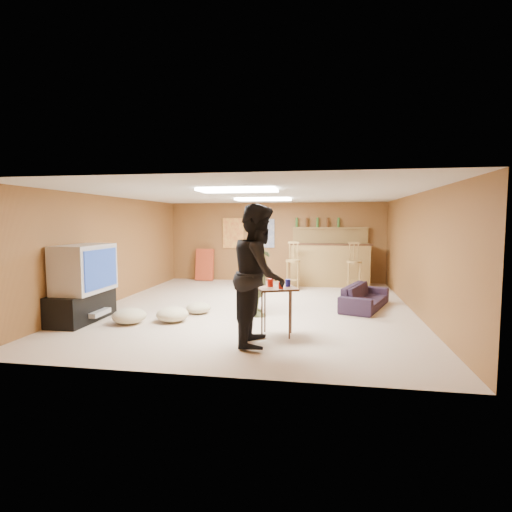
% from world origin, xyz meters
% --- Properties ---
extents(ground, '(7.00, 7.00, 0.00)m').
position_xyz_m(ground, '(0.00, 0.00, 0.00)').
color(ground, '#C3AB95').
rests_on(ground, ground).
extents(ceiling, '(6.00, 7.00, 0.02)m').
position_xyz_m(ceiling, '(0.00, 0.00, 2.20)').
color(ceiling, silver).
rests_on(ceiling, ground).
extents(wall_back, '(6.00, 0.02, 2.20)m').
position_xyz_m(wall_back, '(0.00, 3.50, 1.10)').
color(wall_back, brown).
rests_on(wall_back, ground).
extents(wall_front, '(6.00, 0.02, 2.20)m').
position_xyz_m(wall_front, '(0.00, -3.50, 1.10)').
color(wall_front, brown).
rests_on(wall_front, ground).
extents(wall_left, '(0.02, 7.00, 2.20)m').
position_xyz_m(wall_left, '(-3.00, 0.00, 1.10)').
color(wall_left, brown).
rests_on(wall_left, ground).
extents(wall_right, '(0.02, 7.00, 2.20)m').
position_xyz_m(wall_right, '(3.00, 0.00, 1.10)').
color(wall_right, brown).
rests_on(wall_right, ground).
extents(tv_stand, '(0.55, 1.30, 0.50)m').
position_xyz_m(tv_stand, '(-2.72, -1.50, 0.25)').
color(tv_stand, black).
rests_on(tv_stand, ground).
extents(dvd_box, '(0.35, 0.50, 0.08)m').
position_xyz_m(dvd_box, '(-2.50, -1.50, 0.15)').
color(dvd_box, '#B2B2B7').
rests_on(dvd_box, tv_stand).
extents(tv_body, '(0.60, 1.10, 0.80)m').
position_xyz_m(tv_body, '(-2.65, -1.50, 0.90)').
color(tv_body, '#B2B2B7').
rests_on(tv_body, tv_stand).
extents(tv_screen, '(0.02, 0.95, 0.65)m').
position_xyz_m(tv_screen, '(-2.34, -1.50, 0.90)').
color(tv_screen, navy).
rests_on(tv_screen, tv_body).
extents(bar_counter, '(2.00, 0.60, 1.10)m').
position_xyz_m(bar_counter, '(1.50, 2.95, 0.55)').
color(bar_counter, olive).
rests_on(bar_counter, ground).
extents(bar_lip, '(2.10, 0.12, 0.05)m').
position_xyz_m(bar_lip, '(1.50, 2.70, 1.10)').
color(bar_lip, '#381F12').
rests_on(bar_lip, bar_counter).
extents(bar_shelf, '(2.00, 0.18, 0.05)m').
position_xyz_m(bar_shelf, '(1.50, 3.40, 1.50)').
color(bar_shelf, olive).
rests_on(bar_shelf, bar_backing).
extents(bar_backing, '(2.00, 0.14, 0.60)m').
position_xyz_m(bar_backing, '(1.50, 3.42, 1.20)').
color(bar_backing, olive).
rests_on(bar_backing, bar_counter).
extents(poster_left, '(0.60, 0.03, 0.85)m').
position_xyz_m(poster_left, '(-1.20, 3.46, 1.35)').
color(poster_left, '#BF3F26').
rests_on(poster_left, wall_back).
extents(poster_right, '(0.55, 0.03, 0.80)m').
position_xyz_m(poster_right, '(-0.30, 3.46, 1.35)').
color(poster_right, '#334C99').
rests_on(poster_right, wall_back).
extents(folding_chair_stack, '(0.50, 0.26, 0.91)m').
position_xyz_m(folding_chair_stack, '(-2.00, 3.30, 0.45)').
color(folding_chair_stack, '#B13D20').
rests_on(folding_chair_stack, ground).
extents(ceiling_panel_front, '(1.20, 0.60, 0.04)m').
position_xyz_m(ceiling_panel_front, '(0.00, -1.50, 2.17)').
color(ceiling_panel_front, white).
rests_on(ceiling_panel_front, ceiling).
extents(ceiling_panel_back, '(1.20, 0.60, 0.04)m').
position_xyz_m(ceiling_panel_back, '(0.00, 1.20, 2.17)').
color(ceiling_panel_back, white).
rests_on(ceiling_panel_back, ceiling).
extents(person_olive, '(0.71, 0.84, 1.95)m').
position_xyz_m(person_olive, '(0.15, -0.56, 0.98)').
color(person_olive, '#4C5531').
rests_on(person_olive, ground).
extents(person_black, '(0.76, 0.96, 1.93)m').
position_xyz_m(person_black, '(0.45, -2.23, 0.96)').
color(person_black, black).
rests_on(person_black, ground).
extents(sofa, '(1.10, 1.67, 0.45)m').
position_xyz_m(sofa, '(2.13, 0.30, 0.23)').
color(sofa, black).
rests_on(sofa, ground).
extents(tray_table, '(0.68, 0.61, 0.72)m').
position_xyz_m(tray_table, '(0.65, -1.82, 0.36)').
color(tray_table, '#381F12').
rests_on(tray_table, ground).
extents(cup_red_near, '(0.11, 0.11, 0.12)m').
position_xyz_m(cup_red_near, '(0.54, -1.75, 0.78)').
color(cup_red_near, red).
rests_on(cup_red_near, tray_table).
extents(cup_red_far, '(0.09, 0.09, 0.10)m').
position_xyz_m(cup_red_far, '(0.72, -1.90, 0.77)').
color(cup_red_far, red).
rests_on(cup_red_far, tray_table).
extents(cup_blue, '(0.08, 0.08, 0.11)m').
position_xyz_m(cup_blue, '(0.80, -1.70, 0.77)').
color(cup_blue, navy).
rests_on(cup_blue, tray_table).
extents(bar_stool_left, '(0.50, 0.50, 1.21)m').
position_xyz_m(bar_stool_left, '(0.60, 2.15, 0.61)').
color(bar_stool_left, olive).
rests_on(bar_stool_left, ground).
extents(bar_stool_right, '(0.43, 0.43, 1.28)m').
position_xyz_m(bar_stool_right, '(2.06, 2.15, 0.64)').
color(bar_stool_right, olive).
rests_on(bar_stool_right, ground).
extents(cushion_near_tv, '(0.60, 0.60, 0.24)m').
position_xyz_m(cushion_near_tv, '(-1.19, -1.29, 0.12)').
color(cushion_near_tv, tan).
rests_on(cushion_near_tv, ground).
extents(cushion_mid, '(0.60, 0.60, 0.20)m').
position_xyz_m(cushion_mid, '(-0.94, -0.64, 0.10)').
color(cushion_mid, tan).
rests_on(cushion_mid, ground).
extents(cushion_far, '(0.63, 0.63, 0.25)m').
position_xyz_m(cushion_far, '(-1.85, -1.53, 0.13)').
color(cushion_far, tan).
rests_on(cushion_far, ground).
extents(bottle_row, '(1.20, 0.08, 0.26)m').
position_xyz_m(bottle_row, '(1.16, 3.38, 1.65)').
color(bottle_row, '#3F7233').
rests_on(bottle_row, bar_shelf).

